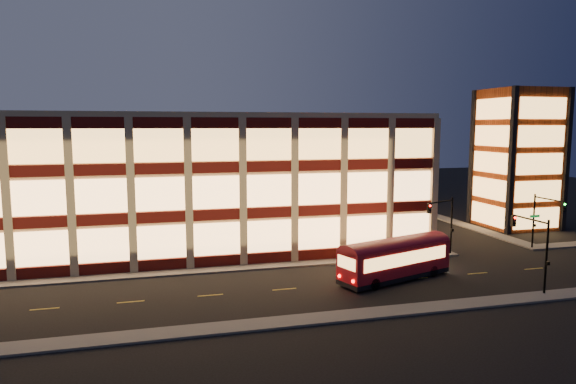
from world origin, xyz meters
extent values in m
plane|color=black|center=(0.00, 0.00, 0.00)|extent=(200.00, 200.00, 0.00)
cube|color=#514F4C|center=(-3.00, 1.00, 0.07)|extent=(54.00, 2.00, 0.15)
cube|color=#514F4C|center=(23.00, 17.00, 0.07)|extent=(2.00, 30.00, 0.15)
cube|color=#514F4C|center=(34.00, 17.00, 0.07)|extent=(2.00, 30.00, 0.15)
cube|color=#514F4C|center=(0.00, -13.00, 0.07)|extent=(100.00, 2.00, 0.15)
cube|color=tan|center=(-3.00, 17.00, 7.00)|extent=(50.00, 30.00, 14.00)
cube|color=tan|center=(-3.00, 17.00, 14.25)|extent=(50.40, 30.40, 0.50)
cube|color=#470C0A|center=(-3.00, 1.88, 0.65)|extent=(50.10, 0.25, 1.00)
cube|color=#FAB269|center=(-3.00, 1.90, 2.75)|extent=(49.00, 0.20, 3.00)
cube|color=#470C0A|center=(22.12, 17.00, 0.65)|extent=(0.25, 30.10, 1.00)
cube|color=#FAB269|center=(22.10, 17.00, 2.75)|extent=(0.20, 29.00, 3.00)
cube|color=#470C0A|center=(-3.00, 1.88, 5.05)|extent=(50.10, 0.25, 1.00)
cube|color=#FAB269|center=(-3.00, 1.90, 7.15)|extent=(49.00, 0.20, 3.00)
cube|color=#470C0A|center=(22.12, 17.00, 5.05)|extent=(0.25, 30.10, 1.00)
cube|color=#FAB269|center=(22.10, 17.00, 7.15)|extent=(0.20, 29.00, 3.00)
cube|color=#470C0A|center=(-3.00, 1.88, 9.45)|extent=(50.10, 0.25, 1.00)
cube|color=#FAB269|center=(-3.00, 1.90, 11.55)|extent=(49.00, 0.20, 3.00)
cube|color=#470C0A|center=(22.12, 17.00, 9.45)|extent=(0.25, 30.10, 1.00)
cube|color=#FAB269|center=(22.10, 17.00, 11.55)|extent=(0.20, 29.00, 3.00)
cube|color=#8C3814|center=(40.00, 12.00, 9.00)|extent=(8.00, 8.00, 18.00)
cube|color=black|center=(36.00, 8.00, 9.00)|extent=(0.60, 0.60, 18.00)
cube|color=black|center=(44.00, 8.00, 9.00)|extent=(0.60, 0.60, 18.00)
cube|color=black|center=(36.00, 16.00, 9.00)|extent=(0.60, 0.60, 18.00)
cube|color=black|center=(44.00, 16.00, 9.00)|extent=(0.60, 0.60, 18.00)
cube|color=#FDB158|center=(40.00, 7.92, 1.80)|extent=(6.60, 0.16, 2.60)
cube|color=#FDB158|center=(35.92, 12.00, 1.80)|extent=(0.16, 6.60, 2.60)
cube|color=#FDB158|center=(40.00, 7.92, 5.20)|extent=(6.60, 0.16, 2.60)
cube|color=#FDB158|center=(35.92, 12.00, 5.20)|extent=(0.16, 6.60, 2.60)
cube|color=#FDB158|center=(40.00, 7.92, 8.60)|extent=(6.60, 0.16, 2.60)
cube|color=#FDB158|center=(35.92, 12.00, 8.60)|extent=(0.16, 6.60, 2.60)
cube|color=#FDB158|center=(40.00, 7.92, 12.00)|extent=(6.60, 0.16, 2.60)
cube|color=#FDB158|center=(35.92, 12.00, 12.00)|extent=(0.16, 6.60, 2.60)
cube|color=#FDB158|center=(40.00, 7.92, 15.40)|extent=(6.60, 0.16, 2.60)
cube|color=#FDB158|center=(35.92, 12.00, 15.40)|extent=(0.16, 6.60, 2.60)
cylinder|color=black|center=(23.50, 0.80, 3.00)|extent=(0.18, 0.18, 6.00)
cylinder|color=black|center=(21.75, 0.05, 5.70)|extent=(3.56, 1.63, 0.14)
cube|color=black|center=(20.00, -0.70, 5.20)|extent=(0.32, 0.32, 0.95)
sphere|color=#FF0C05|center=(20.00, -0.88, 5.50)|extent=(0.20, 0.20, 0.20)
cube|color=black|center=(23.50, 0.60, 2.60)|extent=(0.25, 0.18, 0.28)
cylinder|color=black|center=(33.50, 0.80, 3.00)|extent=(0.18, 0.18, 6.00)
cylinder|color=black|center=(33.50, -1.20, 5.70)|extent=(0.14, 4.00, 0.14)
cube|color=black|center=(33.50, -3.20, 5.20)|extent=(0.32, 0.32, 0.95)
sphere|color=#0CFF26|center=(33.50, -3.38, 5.50)|extent=(0.20, 0.20, 0.20)
cube|color=black|center=(33.50, 0.60, 2.60)|extent=(0.25, 0.18, 0.28)
cube|color=#0C7226|center=(33.50, 0.65, 3.60)|extent=(1.20, 0.06, 0.28)
cylinder|color=black|center=(23.50, -12.50, 3.00)|extent=(0.18, 0.18, 6.00)
cylinder|color=black|center=(23.50, -10.50, 5.70)|extent=(0.14, 4.00, 0.14)
cube|color=black|center=(23.50, -8.50, 5.20)|extent=(0.32, 0.32, 0.95)
sphere|color=#FF0C05|center=(23.50, -8.68, 5.50)|extent=(0.20, 0.20, 0.20)
cube|color=black|center=(23.50, -12.70, 2.60)|extent=(0.25, 0.18, 0.28)
cube|color=maroon|center=(13.94, -5.78, 1.84)|extent=(11.13, 6.00, 2.49)
cube|color=black|center=(13.94, -5.78, 0.38)|extent=(11.13, 6.00, 0.38)
cylinder|color=black|center=(11.03, -8.00, 0.49)|extent=(1.03, 0.62, 0.97)
cylinder|color=black|center=(10.28, -5.74, 0.49)|extent=(1.03, 0.62, 0.97)
cylinder|color=black|center=(17.60, -5.81, 0.49)|extent=(1.03, 0.62, 0.97)
cylinder|color=black|center=(16.85, -3.55, 0.49)|extent=(1.03, 0.62, 0.97)
cube|color=#FDB158|center=(14.38, -7.09, 2.17)|extent=(9.05, 3.08, 1.08)
cube|color=#FDB158|center=(13.50, -4.46, 2.17)|extent=(9.05, 3.08, 1.08)
camera|label=1|loc=(-5.93, -45.20, 13.18)|focal=32.00mm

